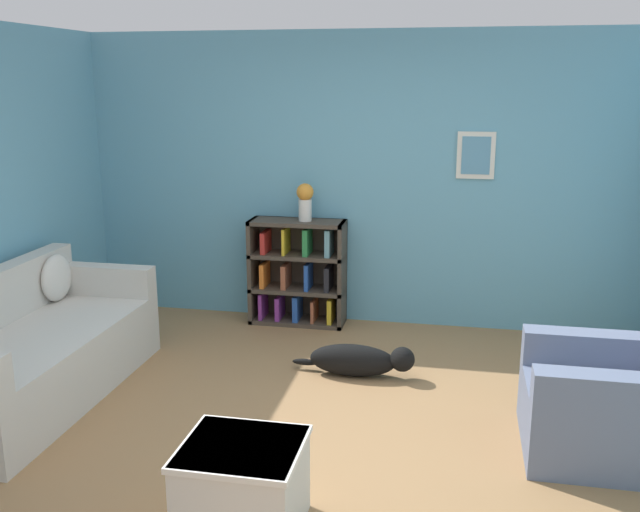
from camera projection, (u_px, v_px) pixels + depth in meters
name	position (u px, v px, depth m)	size (l,w,h in m)	color
ground_plane	(308.00, 430.00, 4.55)	(14.00, 14.00, 0.00)	#997047
wall_back	(361.00, 180.00, 6.38)	(5.60, 0.13, 2.60)	#609EB7
couch	(29.00, 353.00, 4.96)	(0.90, 2.08, 0.87)	beige
bookshelf	(298.00, 273.00, 6.48)	(0.86, 0.32, 0.96)	#42382D
recliner_chair	(628.00, 400.00, 4.20)	(1.03, 0.86, 1.03)	slate
coffee_table	(243.00, 486.00, 3.48)	(0.59, 0.55, 0.46)	silver
dog	(359.00, 360.00, 5.36)	(0.94, 0.22, 0.25)	black
vase	(305.00, 200.00, 6.29)	(0.15, 0.15, 0.34)	silver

